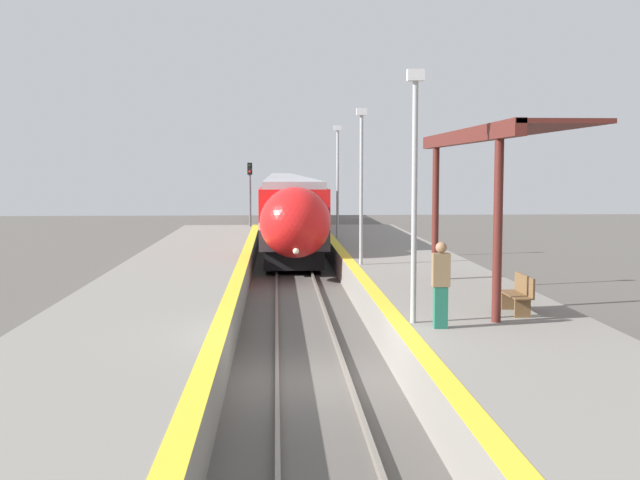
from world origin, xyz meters
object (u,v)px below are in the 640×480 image
at_px(person_waiting, 441,283).
at_px(railway_signal, 250,195).
at_px(platform_bench, 519,293).
at_px(lamppost_far, 338,174).
at_px(lamppost_near, 415,179).
at_px(train, 284,194).
at_px(lamppost_mid, 361,176).

height_order(person_waiting, railway_signal, railway_signal).
xyz_separation_m(platform_bench, railway_signal, (-7.09, 28.87, 1.39)).
relative_size(person_waiting, railway_signal, 0.38).
distance_m(person_waiting, lamppost_far, 22.12).
xyz_separation_m(railway_signal, lamppost_near, (4.47, -29.85, 1.24)).
xyz_separation_m(platform_bench, lamppost_far, (-2.62, 20.40, 2.63)).
bearing_deg(lamppost_near, train, 92.41).
bearing_deg(lamppost_far, lamppost_mid, -90.00).
bearing_deg(person_waiting, train, 92.87).
distance_m(platform_bench, lamppost_far, 20.74).
xyz_separation_m(railway_signal, lamppost_mid, (4.47, -19.16, 1.24)).
height_order(train, railway_signal, railway_signal).
bearing_deg(lamppost_far, platform_bench, -82.68).
distance_m(lamppost_near, lamppost_far, 21.38).
distance_m(platform_bench, lamppost_mid, 10.40).
height_order(person_waiting, lamppost_far, lamppost_far).
relative_size(train, lamppost_mid, 15.15).
bearing_deg(lamppost_mid, platform_bench, -74.91).
bearing_deg(lamppost_near, person_waiting, -54.00).
relative_size(platform_bench, person_waiting, 0.78).
height_order(railway_signal, lamppost_near, lamppost_near).
distance_m(railway_signal, lamppost_near, 30.20).
bearing_deg(lamppost_far, train, 94.03).
bearing_deg(railway_signal, lamppost_mid, -76.88).
relative_size(lamppost_near, lamppost_mid, 1.00).
distance_m(platform_bench, railway_signal, 29.76).
relative_size(person_waiting, lamppost_mid, 0.34).
bearing_deg(person_waiting, railway_signal, 99.18).
height_order(platform_bench, person_waiting, person_waiting).
relative_size(train, lamppost_far, 15.15).
xyz_separation_m(person_waiting, lamppost_near, (-0.46, 0.63, 2.14)).
xyz_separation_m(lamppost_mid, lamppost_far, (0.00, 10.69, 0.00)).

